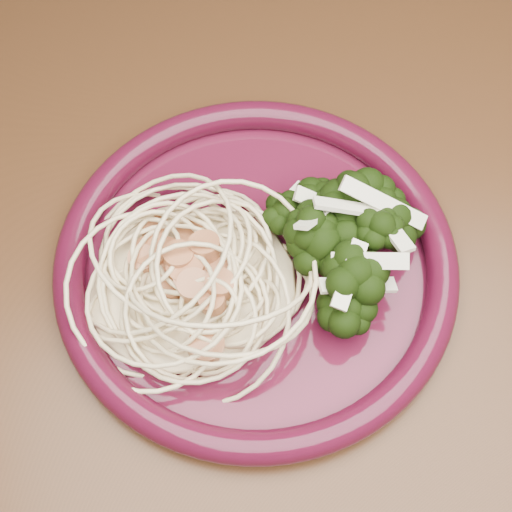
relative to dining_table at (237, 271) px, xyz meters
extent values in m
plane|color=brown|center=(0.00, 0.00, -0.65)|extent=(3.50, 3.50, 0.00)
cube|color=#472814|center=(0.00, 0.00, 0.08)|extent=(1.20, 0.80, 0.04)
cylinder|color=#450D20|center=(0.00, -0.05, 0.10)|extent=(0.32, 0.32, 0.01)
torus|color=#450C1F|center=(0.00, -0.05, 0.11)|extent=(0.33, 0.33, 0.02)
ellipsoid|color=beige|center=(-0.04, -0.06, 0.12)|extent=(0.17, 0.15, 0.03)
ellipsoid|color=black|center=(0.06, -0.04, 0.13)|extent=(0.12, 0.17, 0.05)
camera|label=1|loc=(-0.05, -0.28, 0.55)|focal=50.00mm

